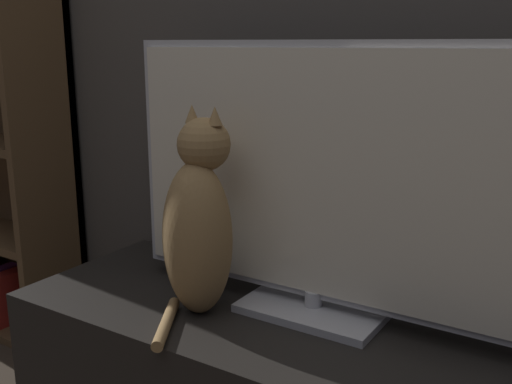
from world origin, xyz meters
name	(u,v)px	position (x,y,z in m)	size (l,w,h in m)	color
tv	(317,184)	(0.02, 0.98, 0.76)	(1.06, 0.21, 0.67)	#B7B7BC
cat	(199,225)	(-0.22, 0.84, 0.66)	(0.19, 0.33, 0.52)	#997547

